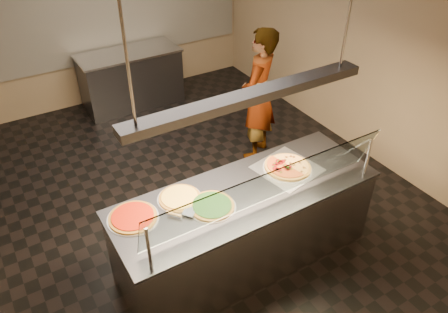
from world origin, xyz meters
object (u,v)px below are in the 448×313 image
serving_counter (245,226)px  worker (258,96)px  sneeze_guard (269,187)px  heat_lamp_housing (250,97)px  half_pizza_sausage (296,163)px  pizza_tomato (133,217)px  half_pizza_pepperoni (279,169)px  pizza_cheese (180,198)px  pizza_spatula (180,212)px  perforated_tray (287,168)px  prep_table (131,78)px  pizza_spinach (212,206)px

serving_counter → worker: (1.24, 1.57, 0.46)m
sneeze_guard → heat_lamp_housing: (0.00, 0.34, 0.72)m
half_pizza_sausage → serving_counter: bearing=-172.7°
half_pizza_sausage → pizza_tomato: (-1.75, 0.13, -0.01)m
sneeze_guard → half_pizza_sausage: size_ratio=4.79×
half_pizza_pepperoni → pizza_tomato: bearing=175.2°
pizza_cheese → pizza_tomato: bearing=-177.7°
pizza_spatula → perforated_tray: bearing=2.4°
prep_table → half_pizza_sausage: bearing=-84.3°
worker → perforated_tray: bearing=30.6°
sneeze_guard → worker: worker is taller
serving_counter → half_pizza_sausage: size_ratio=5.26×
pizza_tomato → prep_table: size_ratio=0.28×
half_pizza_sausage → pizza_spatula: (-1.37, -0.05, 0.00)m
sneeze_guard → pizza_spatula: (-0.69, 0.38, -0.27)m
serving_counter → perforated_tray: perforated_tray is taller
pizza_spinach → heat_lamp_housing: heat_lamp_housing is taller
serving_counter → perforated_tray: 0.74m
pizza_cheese → pizza_spatula: size_ratio=1.54×
half_pizza_sausage → worker: bearing=69.3°
pizza_tomato → pizza_spatula: pizza_spatula is taller
serving_counter → heat_lamp_housing: heat_lamp_housing is taller
prep_table → heat_lamp_housing: 4.20m
perforated_tray → heat_lamp_housing: size_ratio=0.29×
pizza_tomato → pizza_spatula: (0.38, -0.18, 0.01)m
serving_counter → prep_table: 3.93m
perforated_tray → worker: (0.67, 1.48, -0.01)m
sneeze_guard → half_pizza_sausage: sneeze_guard is taller
serving_counter → worker: bearing=51.7°
worker → sneeze_guard: bearing=22.2°
serving_counter → worker: worker is taller
pizza_spinach → heat_lamp_housing: size_ratio=0.19×
worker → prep_table: bearing=-103.1°
pizza_tomato → half_pizza_sausage: bearing=-4.2°
sneeze_guard → half_pizza_sausage: 0.85m
pizza_spatula → prep_table: size_ratio=0.17×
worker → pizza_tomato: bearing=-4.6°
serving_counter → perforated_tray: size_ratio=4.00×
half_pizza_sausage → prep_table: bearing=95.7°
half_pizza_sausage → pizza_cheese: 1.28m
pizza_tomato → worker: bearing=30.4°
sneeze_guard → heat_lamp_housing: heat_lamp_housing is taller
half_pizza_pepperoni → prep_table: size_ratio=0.31×
serving_counter → sneeze_guard: sneeze_guard is taller
worker → heat_lamp_housing: (-1.24, -1.57, 1.02)m
pizza_tomato → heat_lamp_housing: heat_lamp_housing is taller
half_pizza_sausage → pizza_spinach: bearing=-174.3°
pizza_spatula → pizza_tomato: bearing=154.8°
sneeze_guard → half_pizza_pepperoni: 0.67m
half_pizza_sausage → worker: size_ratio=0.27×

